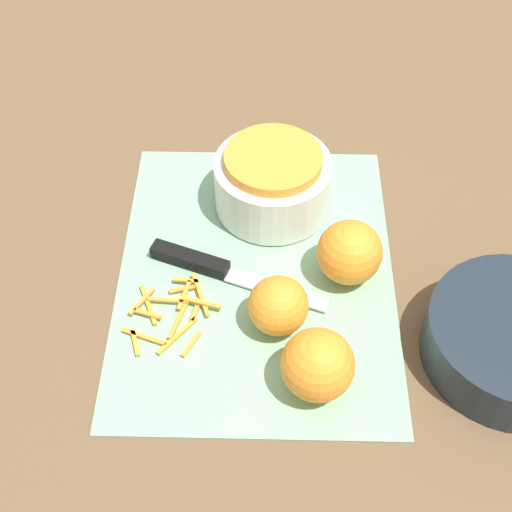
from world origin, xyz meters
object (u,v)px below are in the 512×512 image
object	(u,v)px
bowl_speckled	(273,181)
orange_left	(318,365)
knife	(208,265)
orange_back	(349,251)
orange_right	(278,306)

from	to	relation	value
bowl_speckled	orange_left	size ratio (longest dim) A/B	1.91
knife	orange_left	distance (m)	0.21
orange_left	orange_back	world-z (taller)	same
bowl_speckled	orange_left	world-z (taller)	bowl_speckled
bowl_speckled	orange_back	xyz separation A→B (m)	(0.12, 0.09, -0.00)
orange_right	knife	bearing A→B (deg)	-132.70
bowl_speckled	orange_back	distance (m)	0.15
knife	orange_back	xyz separation A→B (m)	(0.00, 0.17, 0.03)
orange_right	orange_back	world-z (taller)	orange_back
bowl_speckled	orange_back	size ratio (longest dim) A/B	1.92
orange_back	orange_right	bearing A→B (deg)	-47.26
orange_left	orange_back	size ratio (longest dim) A/B	1.00
orange_left	orange_right	size ratio (longest dim) A/B	1.14
orange_left	orange_right	bearing A→B (deg)	-152.45
bowl_speckled	knife	distance (m)	0.14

